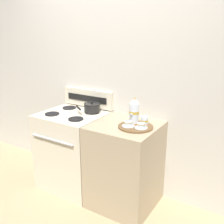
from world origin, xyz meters
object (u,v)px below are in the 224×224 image
teapot (134,111)px  teacup_right (128,124)px  stove (74,150)px  saucepan (92,107)px  teacup_left (141,126)px  serving_tray (136,127)px  creamer_jug (144,120)px

teapot → teacup_right: 0.16m
stove → teapot: (0.74, 0.06, 0.57)m
saucepan → teacup_left: size_ratio=2.21×
stove → saucepan: bearing=40.3°
stove → saucepan: 0.55m
teacup_left → teapot: bearing=141.1°
serving_tray → teacup_right: (-0.06, -0.04, 0.03)m
serving_tray → teacup_left: teacup_left is taller
saucepan → teacup_left: (0.70, -0.18, -0.02)m
saucepan → teacup_right: (0.58, -0.20, -0.02)m
stove → teacup_left: 0.99m
saucepan → teacup_right: size_ratio=2.21×
saucepan → teapot: (0.57, -0.08, 0.07)m
serving_tray → creamer_jug: 0.11m
creamer_jug → serving_tray: bearing=-124.2°
stove → teacup_right: 0.88m
serving_tray → creamer_jug: (0.05, 0.08, 0.05)m
teacup_left → creamer_jug: size_ratio=1.45×
serving_tray → teacup_right: size_ratio=2.79×
stove → serving_tray: (0.80, -0.02, 0.45)m
serving_tray → teapot: bearing=126.9°
saucepan → creamer_jug: (0.69, -0.08, -0.01)m
saucepan → creamer_jug: saucepan is taller
stove → teacup_right: bearing=-4.9°
stove → saucepan: size_ratio=3.38×
stove → teapot: teapot is taller
stove → teapot: 0.94m
stove → teapot: size_ratio=3.58×
stove → creamer_jug: (0.85, 0.06, 0.50)m
serving_tray → teacup_left: size_ratio=2.79×
teacup_right → stove: bearing=175.1°
teapot → stove: bearing=-175.3°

